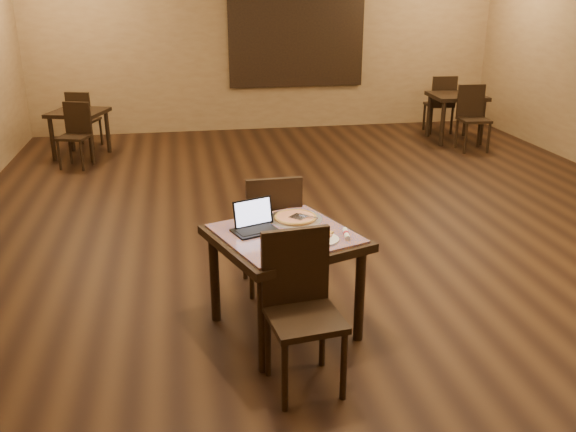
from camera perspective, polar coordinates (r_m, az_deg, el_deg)
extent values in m
plane|color=black|center=(6.29, 4.91, -1.43)|extent=(10.00, 10.00, 0.00)
cube|color=olive|center=(10.77, -1.95, 16.04)|extent=(8.00, 0.02, 3.00)
cube|color=#295699|center=(10.82, 0.80, 16.33)|extent=(2.20, 0.04, 1.50)
cube|color=black|center=(10.80, 0.83, 16.32)|extent=(2.34, 0.02, 1.64)
cylinder|color=black|center=(3.93, -2.36, -9.96)|extent=(0.07, 0.07, 0.71)
cylinder|color=black|center=(4.54, -6.89, -5.68)|extent=(0.07, 0.07, 0.71)
cylinder|color=black|center=(4.29, 6.72, -7.31)|extent=(0.07, 0.07, 0.71)
cylinder|color=black|center=(4.85, 1.37, -3.72)|extent=(0.07, 0.07, 0.71)
cube|color=black|center=(4.23, -0.30, -2.11)|extent=(1.18, 1.18, 0.06)
cube|color=#1C3AB7|center=(4.21, -0.30, -1.67)|extent=(1.08, 1.08, 0.02)
cylinder|color=black|center=(3.66, -0.30, -14.84)|extent=(0.04, 0.04, 0.46)
cylinder|color=black|center=(3.95, -1.89, -11.88)|extent=(0.04, 0.04, 0.46)
cylinder|color=black|center=(3.76, 5.23, -13.82)|extent=(0.04, 0.04, 0.46)
cylinder|color=black|center=(4.05, 3.24, -11.04)|extent=(0.04, 0.04, 0.46)
cube|color=black|center=(3.72, 1.61, -9.62)|extent=(0.48, 0.48, 0.04)
cube|color=black|center=(3.76, 0.69, -4.69)|extent=(0.43, 0.09, 0.49)
cylinder|color=black|center=(5.26, -0.04, -3.19)|extent=(0.04, 0.04, 0.46)
cylinder|color=black|center=(4.93, 0.87, -4.89)|extent=(0.04, 0.04, 0.46)
cylinder|color=black|center=(5.20, -4.06, -3.53)|extent=(0.04, 0.04, 0.46)
cylinder|color=black|center=(4.86, -3.42, -5.28)|extent=(0.04, 0.04, 0.46)
cube|color=black|center=(4.96, -1.69, -1.54)|extent=(0.45, 0.45, 0.04)
cube|color=black|center=(4.68, -1.28, 0.62)|extent=(0.43, 0.06, 0.50)
cube|color=black|center=(4.23, -3.09, -1.39)|extent=(0.35, 0.30, 0.01)
cube|color=black|center=(4.29, -3.29, 0.33)|extent=(0.30, 0.15, 0.20)
cube|color=#B0B6E0|center=(4.28, -3.28, 0.34)|extent=(0.27, 0.12, 0.17)
cylinder|color=white|center=(4.09, 3.18, -2.20)|extent=(0.23, 0.23, 0.01)
cylinder|color=silver|center=(4.45, 0.69, -0.26)|extent=(0.40, 0.40, 0.01)
cylinder|color=beige|center=(4.45, 0.69, -0.13)|extent=(0.30, 0.30, 0.02)
torus|color=#B8863B|center=(4.44, 0.69, -0.09)|extent=(0.31, 0.31, 0.02)
cube|color=silver|center=(4.43, 0.99, -0.06)|extent=(0.26, 0.26, 0.01)
cylinder|color=white|center=(4.16, 5.47, -1.67)|extent=(0.06, 0.17, 0.03)
cylinder|color=maroon|center=(4.16, 5.47, -1.67)|extent=(0.04, 0.03, 0.04)
cylinder|color=black|center=(9.94, 14.27, 8.38)|extent=(0.07, 0.07, 0.71)
cylinder|color=black|center=(10.54, 13.04, 9.15)|extent=(0.07, 0.07, 0.71)
cylinder|color=black|center=(10.19, 17.69, 8.33)|extent=(0.07, 0.07, 0.71)
cylinder|color=black|center=(10.77, 16.32, 9.09)|extent=(0.07, 0.07, 0.71)
cube|color=black|center=(10.29, 15.52, 10.75)|extent=(0.85, 0.85, 0.06)
cylinder|color=black|center=(9.58, 16.27, 6.94)|extent=(0.04, 0.04, 0.45)
cylinder|color=black|center=(9.90, 15.48, 7.44)|extent=(0.04, 0.04, 0.45)
cylinder|color=black|center=(9.72, 18.26, 6.92)|extent=(0.04, 0.04, 0.45)
cylinder|color=black|center=(10.04, 17.41, 7.43)|extent=(0.04, 0.04, 0.45)
cube|color=black|center=(9.76, 17.01, 8.59)|extent=(0.45, 0.45, 0.04)
cube|color=black|center=(9.88, 16.73, 10.31)|extent=(0.42, 0.07, 0.48)
cylinder|color=black|center=(11.19, 14.39, 9.00)|extent=(0.04, 0.04, 0.45)
cylinder|color=black|center=(10.86, 15.06, 8.60)|extent=(0.04, 0.04, 0.45)
cylinder|color=black|center=(11.07, 12.62, 9.02)|extent=(0.04, 0.04, 0.45)
cylinder|color=black|center=(10.73, 13.24, 8.62)|extent=(0.04, 0.04, 0.45)
cube|color=black|center=(10.92, 13.94, 10.08)|extent=(0.45, 0.45, 0.04)
cube|color=black|center=(10.70, 14.41, 11.26)|extent=(0.42, 0.07, 0.48)
cylinder|color=black|center=(9.40, -21.19, 6.73)|extent=(0.06, 0.06, 0.65)
cylinder|color=black|center=(9.90, -19.63, 7.57)|extent=(0.06, 0.06, 0.65)
cylinder|color=black|center=(9.14, -17.96, 6.76)|extent=(0.06, 0.06, 0.65)
cylinder|color=black|center=(9.66, -16.52, 7.61)|extent=(0.06, 0.06, 0.65)
cube|color=black|center=(9.46, -19.06, 9.13)|extent=(0.91, 0.91, 0.05)
cylinder|color=black|center=(8.91, -20.63, 5.32)|extent=(0.04, 0.04, 0.41)
cylinder|color=black|center=(9.19, -19.71, 5.87)|extent=(0.04, 0.04, 0.41)
cylinder|color=black|center=(8.77, -18.73, 5.31)|extent=(0.04, 0.04, 0.41)
cylinder|color=black|center=(9.05, -17.85, 5.87)|extent=(0.04, 0.04, 0.41)
cube|color=black|center=(8.93, -19.40, 6.97)|extent=(0.48, 0.48, 0.04)
cube|color=black|center=(9.03, -19.09, 8.70)|extent=(0.37, 0.15, 0.44)
cylinder|color=black|center=(10.19, -17.09, 7.52)|extent=(0.04, 0.04, 0.41)
cylinder|color=black|center=(9.90, -17.85, 7.07)|extent=(0.04, 0.04, 0.41)
cylinder|color=black|center=(10.33, -18.76, 7.50)|extent=(0.04, 0.04, 0.41)
cylinder|color=black|center=(10.05, -19.56, 7.06)|extent=(0.04, 0.04, 0.41)
cube|color=black|center=(10.07, -18.46, 8.52)|extent=(0.48, 0.48, 0.04)
cube|color=black|center=(9.88, -19.04, 9.64)|extent=(0.37, 0.15, 0.44)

